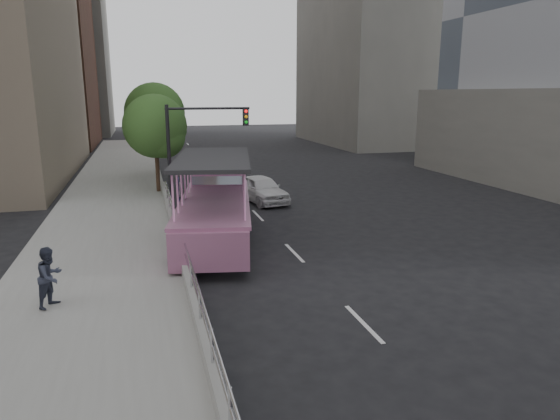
{
  "coord_description": "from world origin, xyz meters",
  "views": [
    {
      "loc": [
        -4.19,
        -12.72,
        5.73
      ],
      "look_at": [
        -0.03,
        2.29,
        2.08
      ],
      "focal_mm": 32.0,
      "sensor_mm": 36.0,
      "label": 1
    }
  ],
  "objects_px": {
    "pedestrian_mid": "(50,277)",
    "parking_sign": "(179,203)",
    "street_tree_far": "(156,115)",
    "duck_boat": "(216,206)",
    "traffic_signal": "(193,139)",
    "car": "(262,189)",
    "street_tree_near": "(157,129)"
  },
  "relations": [
    {
      "from": "duck_boat",
      "to": "car",
      "type": "relative_size",
      "value": 2.52
    },
    {
      "from": "pedestrian_mid",
      "to": "duck_boat",
      "type": "bearing_deg",
      "value": -7.72
    },
    {
      "from": "duck_boat",
      "to": "pedestrian_mid",
      "type": "distance_m",
      "value": 8.28
    },
    {
      "from": "traffic_signal",
      "to": "street_tree_near",
      "type": "distance_m",
      "value": 3.8
    },
    {
      "from": "car",
      "to": "pedestrian_mid",
      "type": "xyz_separation_m",
      "value": [
        -8.58,
        -12.34,
        0.38
      ]
    },
    {
      "from": "pedestrian_mid",
      "to": "parking_sign",
      "type": "xyz_separation_m",
      "value": [
        3.75,
        5.57,
        0.56
      ]
    },
    {
      "from": "street_tree_far",
      "to": "duck_boat",
      "type": "bearing_deg",
      "value": -83.56
    },
    {
      "from": "pedestrian_mid",
      "to": "parking_sign",
      "type": "distance_m",
      "value": 6.73
    },
    {
      "from": "traffic_signal",
      "to": "street_tree_near",
      "type": "xyz_separation_m",
      "value": [
        -1.6,
        3.43,
        0.32
      ]
    },
    {
      "from": "parking_sign",
      "to": "street_tree_far",
      "type": "xyz_separation_m",
      "value": [
        -0.17,
        15.78,
        2.65
      ]
    },
    {
      "from": "car",
      "to": "parking_sign",
      "type": "relative_size",
      "value": 1.61
    },
    {
      "from": "car",
      "to": "street_tree_far",
      "type": "distance_m",
      "value": 10.91
    },
    {
      "from": "car",
      "to": "street_tree_far",
      "type": "bearing_deg",
      "value": 107.24
    },
    {
      "from": "pedestrian_mid",
      "to": "parking_sign",
      "type": "relative_size",
      "value": 0.61
    },
    {
      "from": "traffic_signal",
      "to": "street_tree_far",
      "type": "relative_size",
      "value": 0.81
    },
    {
      "from": "pedestrian_mid",
      "to": "street_tree_near",
      "type": "relative_size",
      "value": 0.28
    },
    {
      "from": "pedestrian_mid",
      "to": "traffic_signal",
      "type": "distance_m",
      "value": 13.14
    },
    {
      "from": "street_tree_far",
      "to": "pedestrian_mid",
      "type": "bearing_deg",
      "value": -99.51
    },
    {
      "from": "duck_boat",
      "to": "car",
      "type": "xyz_separation_m",
      "value": [
        3.31,
        5.95,
        -0.56
      ]
    },
    {
      "from": "duck_boat",
      "to": "pedestrian_mid",
      "type": "xyz_separation_m",
      "value": [
        -5.26,
        -6.39,
        -0.18
      ]
    },
    {
      "from": "street_tree_far",
      "to": "car",
      "type": "bearing_deg",
      "value": -60.96
    },
    {
      "from": "parking_sign",
      "to": "street_tree_near",
      "type": "relative_size",
      "value": 0.46
    },
    {
      "from": "car",
      "to": "traffic_signal",
      "type": "height_order",
      "value": "traffic_signal"
    },
    {
      "from": "duck_boat",
      "to": "street_tree_far",
      "type": "height_order",
      "value": "street_tree_far"
    },
    {
      "from": "traffic_signal",
      "to": "street_tree_far",
      "type": "height_order",
      "value": "street_tree_far"
    },
    {
      "from": "duck_boat",
      "to": "parking_sign",
      "type": "height_order",
      "value": "duck_boat"
    },
    {
      "from": "car",
      "to": "parking_sign",
      "type": "xyz_separation_m",
      "value": [
        -4.83,
        -6.77,
        0.94
      ]
    },
    {
      "from": "duck_boat",
      "to": "traffic_signal",
      "type": "height_order",
      "value": "traffic_signal"
    },
    {
      "from": "parking_sign",
      "to": "street_tree_far",
      "type": "relative_size",
      "value": 0.41
    },
    {
      "from": "pedestrian_mid",
      "to": "street_tree_near",
      "type": "xyz_separation_m",
      "value": [
        3.37,
        15.35,
        2.72
      ]
    },
    {
      "from": "pedestrian_mid",
      "to": "parking_sign",
      "type": "bearing_deg",
      "value": -2.19
    },
    {
      "from": "duck_boat",
      "to": "street_tree_far",
      "type": "xyz_separation_m",
      "value": [
        -1.69,
        14.96,
        3.03
      ]
    }
  ]
}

